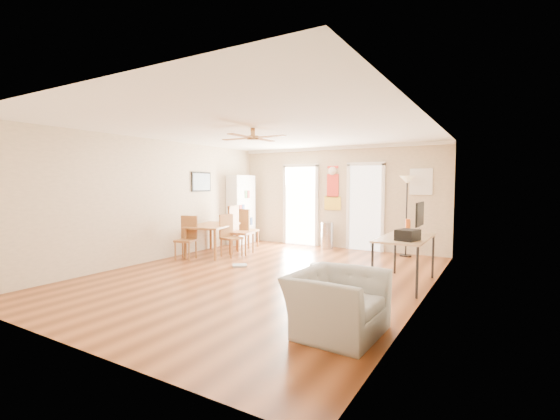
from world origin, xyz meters
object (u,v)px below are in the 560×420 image
Objects in this scene: torchiere_lamp at (406,216)px; computer_desk at (405,261)px; trash_can at (327,235)px; printer at (408,235)px; dining_chair_far at (248,228)px; dining_chair_right_a at (242,230)px; armchair at (337,303)px; bookshelf at (241,210)px; dining_table at (213,239)px; wastebasket_b at (336,298)px; dining_chair_right_b at (232,236)px; dining_chair_near at (186,238)px; wastebasket_a at (317,272)px.

torchiere_lamp is 1.25× the size of computer_desk.
printer reaches higher than trash_can.
dining_chair_right_a is at bearing 122.83° from dining_chair_far.
torchiere_lamp reaches higher than trash_can.
torchiere_lamp is 1.76× the size of armchair.
printer is 2.17m from armchair.
trash_can is (2.40, 0.43, -0.60)m from bookshelf.
torchiere_lamp is (4.35, 0.41, -0.02)m from bookshelf.
dining_table is 4.52m from wastebasket_b.
printer is at bearing -73.03° from computer_desk.
armchair is at bearing -141.07° from dining_chair_right_a.
dining_chair_right_b is 2.87× the size of printer.
dining_chair_far reaches higher than dining_chair_near.
wastebasket_b is (4.08, -1.38, -0.33)m from dining_chair_near.
dining_chair_near is 4.33m from wastebasket_b.
armchair is (1.15, -1.95, 0.19)m from wastebasket_a.
armchair is at bearing -118.02° from dining_chair_right_b.
torchiere_lamp is at bearing -160.84° from dining_chair_far.
bookshelf is at bearing -174.58° from torchiere_lamp.
bookshelf reaches higher than printer.
wastebasket_a is at bearing -161.17° from printer.
wastebasket_a is at bearing -158.97° from computer_desk.
dining_chair_near reaches higher than dining_table.
dining_table is 1.40× the size of dining_chair_far.
computer_desk is at bearing 120.83° from printer.
armchair is at bearing -34.17° from dining_table.
bookshelf is 2.01× the size of dining_chair_near.
torchiere_lamp is 4.28m from wastebasket_b.
dining_chair_right_a is at bearing 176.95° from printer.
dining_chair_right_a reaches higher than armchair.
torchiere_lamp is 6.23× the size of wastebasket_a.
armchair is (4.41, -2.15, -0.13)m from dining_chair_near.
wastebasket_a is (3.15, -0.97, -0.20)m from dining_table.
printer is at bearing -48.31° from trash_can.
bookshelf is at bearing 103.41° from dining_table.
armchair is (0.33, -0.77, 0.20)m from wastebasket_b.
bookshelf is 1.95m from dining_chair_right_b.
dining_chair_right_a is at bearing 143.43° from wastebasket_b.
trash_can is at bearing 36.55° from dining_chair_near.
dining_chair_right_b is (0.94, -1.64, -0.47)m from bookshelf.
torchiere_lamp is (3.40, 1.67, 0.35)m from dining_chair_right_a.
trash_can is 2.06× the size of printer.
dining_table is at bearing 65.07° from dining_chair_near.
dining_chair_near is 3.28m from wastebasket_a.
dining_table is 0.71m from dining_chair_right_a.
dining_chair_far is 0.68× the size of computer_desk.
trash_can is at bearing 145.54° from printer.
torchiere_lamp is at bearing 116.43° from printer.
bookshelf is 6.92× the size of wastebasket_b.
dining_chair_right_b reaches higher than computer_desk.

